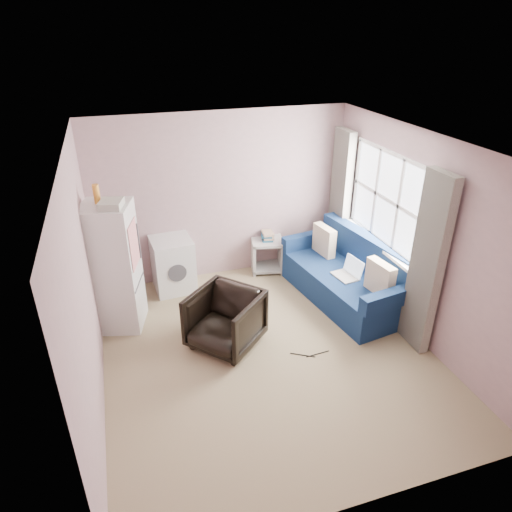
{
  "coord_description": "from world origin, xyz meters",
  "views": [
    {
      "loc": [
        -1.45,
        -4.14,
        3.57
      ],
      "look_at": [
        0.05,
        0.6,
        1.0
      ],
      "focal_mm": 32.0,
      "sensor_mm": 36.0,
      "label": 1
    }
  ],
  "objects": [
    {
      "name": "armchair",
      "position": [
        -0.44,
        0.29,
        0.39
      ],
      "size": [
        1.05,
        1.05,
        0.79
      ],
      "primitive_type": "imported",
      "rotation": [
        0.0,
        0.0,
        -0.82
      ],
      "color": "black",
      "rests_on": "ground"
    },
    {
      "name": "washing_machine",
      "position": [
        -0.84,
        1.82,
        0.42
      ],
      "size": [
        0.61,
        0.61,
        0.8
      ],
      "rotation": [
        0.0,
        0.0,
        0.07
      ],
      "color": "silver",
      "rests_on": "ground"
    },
    {
      "name": "room",
      "position": [
        0.02,
        0.01,
        1.25
      ],
      "size": [
        3.84,
        4.24,
        2.54
      ],
      "color": "#978563",
      "rests_on": "ground"
    },
    {
      "name": "side_table",
      "position": [
        0.66,
        1.95,
        0.31
      ],
      "size": [
        0.57,
        0.57,
        0.66
      ],
      "rotation": [
        0.0,
        0.0,
        -0.21
      ],
      "color": "#A3A1A0",
      "rests_on": "ground"
    },
    {
      "name": "fridge",
      "position": [
        -1.64,
        1.14,
        0.85
      ],
      "size": [
        0.71,
        0.7,
        1.9
      ],
      "rotation": [
        0.0,
        0.0,
        -0.27
      ],
      "color": "silver",
      "rests_on": "ground"
    },
    {
      "name": "sofa",
      "position": [
        1.49,
        0.8,
        0.33
      ],
      "size": [
        1.23,
        2.16,
        0.91
      ],
      "rotation": [
        0.0,
        0.0,
        0.16
      ],
      "color": "navy",
      "rests_on": "ground"
    },
    {
      "name": "floor_cables",
      "position": [
        0.47,
        -0.22,
        0.01
      ],
      "size": [
        0.47,
        0.17,
        0.01
      ],
      "rotation": [
        0.0,
        0.0,
        -0.19
      ],
      "color": "black",
      "rests_on": "ground"
    },
    {
      "name": "window_dressing",
      "position": [
        1.78,
        0.7,
        1.11
      ],
      "size": [
        0.17,
        2.62,
        2.18
      ],
      "color": "white",
      "rests_on": "ground"
    }
  ]
}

